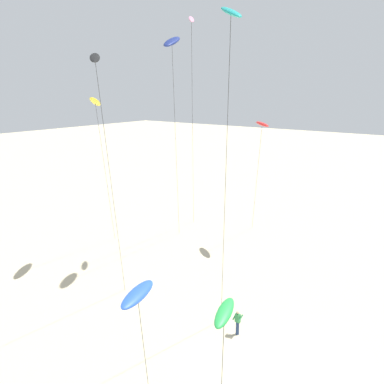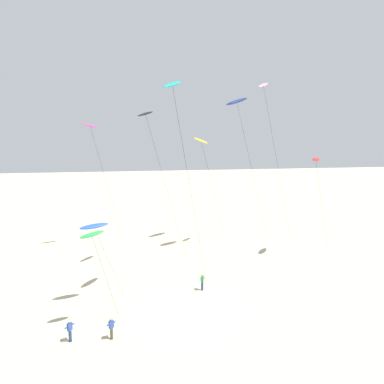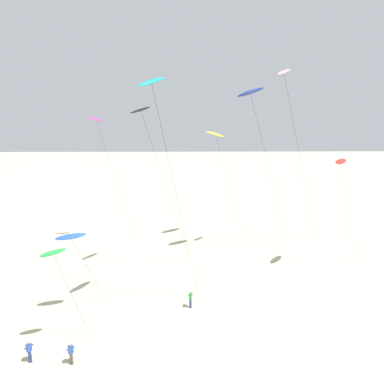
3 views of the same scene
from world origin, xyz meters
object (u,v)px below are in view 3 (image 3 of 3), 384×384
Objects in this scene: kite_green at (53,254)px; kite_flyer_nearest at (29,351)px; kite_teal at (152,85)px; kite_yellow at (215,135)px; kite_navy at (251,93)px; kite_flyer_furthest at (71,353)px; kite_magenta at (97,122)px; kite_pink at (285,77)px; kite_blue at (71,237)px; kite_black at (142,114)px; kite_red at (341,162)px; kite_flyer_middle at (190,299)px.

kite_green is 6.92m from kite_flyer_nearest.
kite_teal is 1.32× the size of kite_yellow.
kite_navy is 11.88× the size of kite_flyer_nearest.
kite_flyer_furthest is (2.93, -0.24, 0.00)m from kite_flyer_nearest.
kite_flyer_furthest is at bearing -82.05° from kite_magenta.
kite_yellow is (6.22, 17.32, -4.63)m from kite_teal.
kite_pink is 32.86m from kite_flyer_furthest.
kite_navy reaches higher than kite_blue.
kite_black is (5.08, 7.74, 9.79)m from kite_blue.
kite_blue is 18.31m from kite_magenta.
kite_navy is at bearing 156.65° from kite_red.
kite_flyer_nearest is at bearing -89.67° from kite_magenta.
kite_teal is at bearing 31.90° from kite_green.
kite_blue is 0.94× the size of kite_green.
kite_navy is 30.64m from kite_flyer_nearest.
kite_teal is 20.63m from kite_flyer_nearest.
kite_green is (-6.68, -4.16, -11.45)m from kite_teal.
kite_black is 21.28m from kite_flyer_furthest.
kite_flyer_furthest is (1.51, -5.90, -6.15)m from kite_blue.
kite_flyer_nearest is (-1.69, -1.48, -6.54)m from kite_green.
kite_navy is at bearing 58.08° from kite_flyer_middle.
kite_teal is at bearing -129.53° from kite_navy.
kite_pink is 13.07× the size of kite_flyer_middle.
kite_green is at bearing -148.10° from kite_teal.
kite_pink is 2.79× the size of kite_green.
kite_red is at bearing -23.35° from kite_navy.
kite_flyer_nearest is at bearing -153.42° from kite_red.
kite_pink is 1.24× the size of kite_black.
kite_green is (-16.13, -15.61, -11.59)m from kite_navy.
kite_navy reaches higher than kite_green.
kite_magenta is 24.14m from kite_flyer_middle.
kite_teal reaches higher than kite_flyer_middle.
kite_green is at bearing -154.61° from kite_red.
kite_magenta reaches higher than kite_flyer_furthest.
kite_flyer_nearest is 1.00× the size of kite_flyer_middle.
kite_red is 7.45× the size of kite_flyer_nearest.
kite_yellow is 15.57m from kite_red.
kite_pink is 16.36m from kite_black.
kite_flyer_furthest is (-23.67, -13.55, -11.15)m from kite_red.
kite_navy is at bearing 44.06° from kite_green.
kite_yellow is (-7.11, 4.93, -6.49)m from kite_pink.
kite_yellow is (13.17, 17.31, 7.20)m from kite_blue.
kite_yellow is at bearing 78.34° from kite_flyer_middle.
kite_black is 18.02m from kite_flyer_middle.
kite_blue is at bearing -145.12° from kite_navy.
kite_magenta is at bearing 90.33° from kite_flyer_nearest.
kite_black is 1.42× the size of kite_red.
kite_flyer_nearest is (-1.42, -5.66, -6.15)m from kite_blue.
kite_flyer_nearest is at bearing -136.20° from kite_navy.
kite_magenta reaches higher than kite_flyer_nearest.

